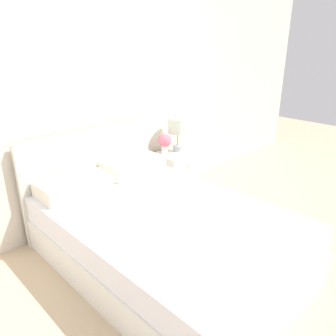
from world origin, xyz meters
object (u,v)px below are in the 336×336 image
table_lamp (178,127)px  flower_vase (165,142)px  nightstand (176,174)px  bed (159,232)px

table_lamp → flower_vase: table_lamp is taller
table_lamp → nightstand: bearing=-152.9°
bed → flower_vase: 1.28m
nightstand → table_lamp: size_ratio=1.34×
bed → nightstand: (1.03, 0.80, -0.00)m
bed → flower_vase: size_ratio=8.40×
table_lamp → flower_vase: size_ratio=1.58×
nightstand → flower_vase: bearing=170.8°
bed → table_lamp: size_ratio=5.31×
flower_vase → bed: bearing=-136.8°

